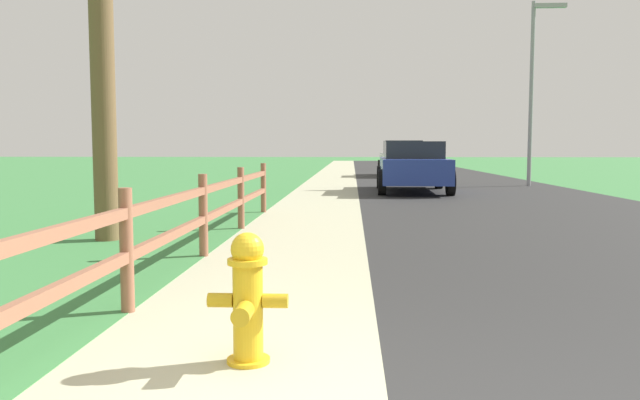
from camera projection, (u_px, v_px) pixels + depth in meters
The scene contains 9 objects.
ground_plane at pixel (356, 178), 27.56m from camera, with size 120.00×120.00×0.00m, color #3D7F41.
road_asphalt at pixel (429, 176), 29.37m from camera, with size 7.00×66.00×0.01m, color #2B2B2B.
curb_concrete at pixel (293, 175), 29.70m from camera, with size 6.00×66.00×0.01m, color #B4B291.
grass_verge at pixel (262, 175), 29.78m from camera, with size 5.00×66.00×0.00m, color #3D7F41.
fire_hydrant at pixel (248, 297), 3.83m from camera, with size 0.50×0.42×0.82m.
rail_fence at pixel (203, 208), 7.62m from camera, with size 0.11×10.55×1.02m.
parked_suv_blue at pixel (413, 166), 18.81m from camera, with size 2.23×4.82×1.52m.
parked_car_silver at pixel (402, 158), 29.09m from camera, with size 2.14×4.39×1.66m.
street_lamp at pixel (535, 77), 21.37m from camera, with size 1.17×0.20×6.33m.
Camera 1 is at (-0.20, -2.59, 1.34)m, focal length 34.79 mm.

